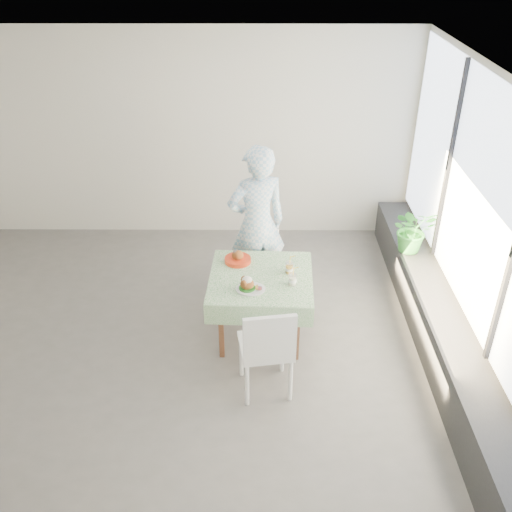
{
  "coord_description": "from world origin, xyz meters",
  "views": [
    {
      "loc": [
        0.95,
        -4.77,
        3.91
      ],
      "look_at": [
        0.92,
        0.16,
        0.96
      ],
      "focal_mm": 40.0,
      "sensor_mm": 36.0,
      "label": 1
    }
  ],
  "objects_px": {
    "chair_far": "(257,275)",
    "cafe_table": "(261,299)",
    "juice_cup_orange": "(289,268)",
    "chair_near": "(266,364)",
    "potted_plant": "(413,230)",
    "diner": "(257,225)",
    "main_dish": "(249,286)"
  },
  "relations": [
    {
      "from": "main_dish",
      "to": "diner",
      "type": "bearing_deg",
      "value": 85.85
    },
    {
      "from": "potted_plant",
      "to": "chair_far",
      "type": "bearing_deg",
      "value": -174.61
    },
    {
      "from": "juice_cup_orange",
      "to": "main_dish",
      "type": "bearing_deg",
      "value": -142.69
    },
    {
      "from": "chair_far",
      "to": "chair_near",
      "type": "height_order",
      "value": "chair_near"
    },
    {
      "from": "juice_cup_orange",
      "to": "potted_plant",
      "type": "distance_m",
      "value": 1.73
    },
    {
      "from": "juice_cup_orange",
      "to": "chair_near",
      "type": "bearing_deg",
      "value": -105.26
    },
    {
      "from": "diner",
      "to": "potted_plant",
      "type": "height_order",
      "value": "diner"
    },
    {
      "from": "chair_near",
      "to": "diner",
      "type": "height_order",
      "value": "diner"
    },
    {
      "from": "juice_cup_orange",
      "to": "potted_plant",
      "type": "bearing_deg",
      "value": 31.18
    },
    {
      "from": "diner",
      "to": "potted_plant",
      "type": "relative_size",
      "value": 3.4
    },
    {
      "from": "juice_cup_orange",
      "to": "potted_plant",
      "type": "xyz_separation_m",
      "value": [
        1.48,
        0.89,
        -0.02
      ]
    },
    {
      "from": "diner",
      "to": "juice_cup_orange",
      "type": "height_order",
      "value": "diner"
    },
    {
      "from": "chair_near",
      "to": "juice_cup_orange",
      "type": "relative_size",
      "value": 4.16
    },
    {
      "from": "cafe_table",
      "to": "potted_plant",
      "type": "bearing_deg",
      "value": 28.62
    },
    {
      "from": "chair_far",
      "to": "juice_cup_orange",
      "type": "xyz_separation_m",
      "value": [
        0.34,
        -0.72,
        0.54
      ]
    },
    {
      "from": "chair_far",
      "to": "diner",
      "type": "bearing_deg",
      "value": -93.83
    },
    {
      "from": "chair_far",
      "to": "potted_plant",
      "type": "bearing_deg",
      "value": 5.39
    },
    {
      "from": "chair_far",
      "to": "potted_plant",
      "type": "distance_m",
      "value": 1.9
    },
    {
      "from": "potted_plant",
      "to": "diner",
      "type": "bearing_deg",
      "value": -173.94
    },
    {
      "from": "main_dish",
      "to": "cafe_table",
      "type": "bearing_deg",
      "value": 63.8
    },
    {
      "from": "chair_far",
      "to": "potted_plant",
      "type": "height_order",
      "value": "potted_plant"
    },
    {
      "from": "chair_near",
      "to": "juice_cup_orange",
      "type": "distance_m",
      "value": 1.05
    },
    {
      "from": "chair_far",
      "to": "juice_cup_orange",
      "type": "bearing_deg",
      "value": -65.12
    },
    {
      "from": "juice_cup_orange",
      "to": "potted_plant",
      "type": "relative_size",
      "value": 0.44
    },
    {
      "from": "chair_far",
      "to": "chair_near",
      "type": "relative_size",
      "value": 0.83
    },
    {
      "from": "chair_far",
      "to": "juice_cup_orange",
      "type": "height_order",
      "value": "juice_cup_orange"
    },
    {
      "from": "chair_far",
      "to": "cafe_table",
      "type": "bearing_deg",
      "value": -86.83
    },
    {
      "from": "cafe_table",
      "to": "chair_far",
      "type": "bearing_deg",
      "value": 93.17
    },
    {
      "from": "diner",
      "to": "juice_cup_orange",
      "type": "bearing_deg",
      "value": 96.3
    },
    {
      "from": "diner",
      "to": "main_dish",
      "type": "bearing_deg",
      "value": 66.5
    },
    {
      "from": "cafe_table",
      "to": "chair_far",
      "type": "relative_size",
      "value": 1.31
    },
    {
      "from": "potted_plant",
      "to": "chair_near",
      "type": "bearing_deg",
      "value": -133.85
    }
  ]
}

